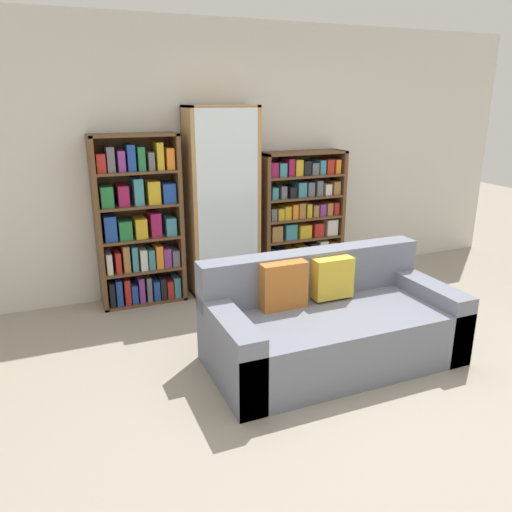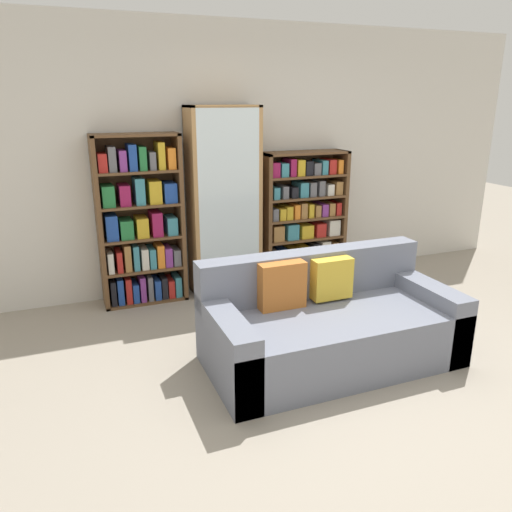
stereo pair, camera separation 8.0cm
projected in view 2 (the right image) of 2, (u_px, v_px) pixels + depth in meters
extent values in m
plane|color=gray|center=(343.00, 388.00, 3.53)|extent=(16.00, 16.00, 0.00)
cube|color=beige|center=(232.00, 159.00, 5.21)|extent=(7.01, 0.06, 2.70)
cube|color=slate|center=(332.00, 337.00, 3.81)|extent=(1.90, 0.92, 0.43)
cube|color=slate|center=(311.00, 273.00, 4.01)|extent=(1.90, 0.20, 0.37)
cube|color=slate|center=(226.00, 349.00, 3.50)|extent=(0.20, 0.92, 0.55)
cube|color=slate|center=(422.00, 313.00, 4.09)|extent=(0.20, 0.92, 0.55)
cube|color=#B76628|center=(282.00, 286.00, 3.76)|extent=(0.36, 0.12, 0.36)
cube|color=gold|center=(332.00, 278.00, 3.91)|extent=(0.32, 0.12, 0.32)
cube|color=brown|center=(99.00, 224.00, 4.69)|extent=(0.04, 0.32, 1.65)
cube|color=brown|center=(180.00, 217.00, 4.96)|extent=(0.04, 0.32, 1.65)
cube|color=brown|center=(134.00, 135.00, 4.58)|extent=(0.81, 0.32, 0.02)
cube|color=brown|center=(146.00, 299.00, 5.07)|extent=(0.81, 0.32, 0.02)
cube|color=brown|center=(138.00, 217.00, 4.96)|extent=(0.81, 0.01, 1.65)
cube|color=brown|center=(144.00, 268.00, 4.97)|extent=(0.73, 0.32, 0.02)
cube|color=brown|center=(142.00, 237.00, 4.87)|extent=(0.73, 0.32, 0.02)
cube|color=brown|center=(139.00, 205.00, 4.77)|extent=(0.73, 0.32, 0.02)
cube|color=brown|center=(137.00, 171.00, 4.68)|extent=(0.73, 0.32, 0.02)
cube|color=black|center=(113.00, 291.00, 4.91)|extent=(0.05, 0.24, 0.24)
cube|color=#1E4293|center=(120.00, 289.00, 4.93)|extent=(0.06, 0.24, 0.26)
cube|color=#AD231E|center=(128.00, 288.00, 4.96)|extent=(0.06, 0.24, 0.25)
cube|color=#1E4293|center=(135.00, 291.00, 4.99)|extent=(0.06, 0.24, 0.19)
cube|color=#7A3384|center=(142.00, 287.00, 5.00)|extent=(0.05, 0.24, 0.25)
cube|color=#5B5B60|center=(149.00, 286.00, 5.03)|extent=(0.05, 0.24, 0.25)
cube|color=#1E4293|center=(156.00, 287.00, 5.06)|extent=(0.06, 0.24, 0.20)
cube|color=black|center=(163.00, 286.00, 5.08)|extent=(0.06, 0.24, 0.22)
cube|color=#AD231E|center=(170.00, 286.00, 5.11)|extent=(0.06, 0.24, 0.18)
cube|color=teal|center=(176.00, 284.00, 5.14)|extent=(0.06, 0.24, 0.21)
cube|color=beige|center=(110.00, 261.00, 4.81)|extent=(0.05, 0.24, 0.20)
cube|color=#AD231E|center=(119.00, 260.00, 4.84)|extent=(0.05, 0.24, 0.20)
cube|color=olive|center=(127.00, 256.00, 4.86)|extent=(0.06, 0.24, 0.26)
cube|color=teal|center=(135.00, 256.00, 4.89)|extent=(0.05, 0.24, 0.24)
cube|color=beige|center=(144.00, 257.00, 4.92)|extent=(0.07, 0.24, 0.21)
cube|color=teal|center=(151.00, 257.00, 4.95)|extent=(0.06, 0.24, 0.20)
cube|color=orange|center=(159.00, 254.00, 4.98)|extent=(0.07, 0.24, 0.23)
cube|color=#7A3384|center=(167.00, 255.00, 5.01)|extent=(0.07, 0.24, 0.19)
cube|color=#5B5B60|center=(175.00, 256.00, 5.04)|extent=(0.07, 0.24, 0.16)
cube|color=#1E4293|center=(111.00, 227.00, 4.72)|extent=(0.11, 0.24, 0.24)
cube|color=#237038|center=(126.00, 228.00, 4.78)|extent=(0.12, 0.24, 0.18)
cube|color=gold|center=(141.00, 226.00, 4.83)|extent=(0.11, 0.24, 0.19)
cube|color=#8E1947|center=(156.00, 223.00, 4.87)|extent=(0.10, 0.24, 0.23)
cube|color=teal|center=(170.00, 225.00, 4.93)|extent=(0.10, 0.24, 0.17)
cube|color=#237038|center=(108.00, 195.00, 4.63)|extent=(0.11, 0.24, 0.20)
cube|color=#8E1947|center=(124.00, 195.00, 4.68)|extent=(0.10, 0.24, 0.19)
cube|color=teal|center=(139.00, 191.00, 4.72)|extent=(0.09, 0.24, 0.25)
cube|color=gold|center=(154.00, 191.00, 4.78)|extent=(0.12, 0.24, 0.22)
cube|color=#1E4293|center=(169.00, 192.00, 4.83)|extent=(0.12, 0.24, 0.19)
cube|color=#AD231E|center=(102.00, 162.00, 4.53)|extent=(0.08, 0.24, 0.17)
cube|color=#5B5B60|center=(111.00, 159.00, 4.55)|extent=(0.07, 0.24, 0.23)
cube|color=#7A3384|center=(122.00, 160.00, 4.59)|extent=(0.06, 0.24, 0.19)
cube|color=#1E4293|center=(131.00, 157.00, 4.61)|extent=(0.07, 0.24, 0.24)
cube|color=#237038|center=(141.00, 158.00, 4.65)|extent=(0.07, 0.24, 0.22)
cube|color=#5B5B60|center=(151.00, 160.00, 4.69)|extent=(0.06, 0.24, 0.17)
cube|color=gold|center=(160.00, 155.00, 4.70)|extent=(0.06, 0.24, 0.25)
cube|color=orange|center=(170.00, 158.00, 4.75)|extent=(0.07, 0.24, 0.20)
cube|color=#AD7F4C|center=(192.00, 205.00, 4.95)|extent=(0.04, 0.36, 1.90)
cube|color=#AD7F4C|center=(254.00, 200.00, 5.18)|extent=(0.04, 0.36, 1.90)
cube|color=#AD7F4C|center=(222.00, 106.00, 4.78)|extent=(0.70, 0.36, 0.02)
cube|color=#AD7F4C|center=(226.00, 288.00, 5.35)|extent=(0.70, 0.36, 0.02)
cube|color=#AD7F4C|center=(219.00, 199.00, 5.22)|extent=(0.70, 0.01, 1.90)
cube|color=silver|center=(230.00, 205.00, 4.91)|extent=(0.62, 0.01, 1.87)
cube|color=#AD7F4C|center=(225.00, 260.00, 5.25)|extent=(0.62, 0.32, 0.02)
cube|color=#AD7F4C|center=(225.00, 232.00, 5.16)|extent=(0.62, 0.32, 0.02)
cube|color=#AD7F4C|center=(224.00, 202.00, 5.06)|extent=(0.62, 0.32, 0.02)
cube|color=#AD7F4C|center=(223.00, 172.00, 4.97)|extent=(0.62, 0.32, 0.02)
cube|color=#AD7F4C|center=(223.00, 140.00, 4.88)|extent=(0.62, 0.32, 0.02)
cylinder|color=silver|center=(203.00, 286.00, 5.25)|extent=(0.01, 0.01, 0.09)
cone|color=silver|center=(203.00, 278.00, 5.23)|extent=(0.07, 0.07, 0.11)
cylinder|color=silver|center=(213.00, 285.00, 5.28)|extent=(0.01, 0.01, 0.09)
cone|color=silver|center=(212.00, 277.00, 5.25)|extent=(0.07, 0.07, 0.11)
cylinder|color=silver|center=(221.00, 284.00, 5.32)|extent=(0.01, 0.01, 0.09)
cone|color=silver|center=(221.00, 275.00, 5.29)|extent=(0.07, 0.07, 0.11)
cylinder|color=silver|center=(230.00, 282.00, 5.36)|extent=(0.01, 0.01, 0.09)
cone|color=silver|center=(229.00, 274.00, 5.33)|extent=(0.07, 0.07, 0.11)
cylinder|color=silver|center=(239.00, 282.00, 5.36)|extent=(0.01, 0.01, 0.09)
cone|color=silver|center=(239.00, 274.00, 5.34)|extent=(0.07, 0.07, 0.11)
cylinder|color=silver|center=(247.00, 281.00, 5.40)|extent=(0.01, 0.01, 0.09)
cone|color=silver|center=(247.00, 273.00, 5.37)|extent=(0.07, 0.07, 0.11)
cylinder|color=silver|center=(203.00, 258.00, 5.15)|extent=(0.01, 0.01, 0.08)
cone|color=silver|center=(202.00, 249.00, 5.12)|extent=(0.07, 0.07, 0.10)
cylinder|color=silver|center=(212.00, 257.00, 5.18)|extent=(0.01, 0.01, 0.08)
cone|color=silver|center=(211.00, 248.00, 5.15)|extent=(0.07, 0.07, 0.10)
cylinder|color=silver|center=(221.00, 256.00, 5.22)|extent=(0.01, 0.01, 0.08)
cone|color=silver|center=(220.00, 247.00, 5.19)|extent=(0.07, 0.07, 0.10)
cylinder|color=silver|center=(229.00, 254.00, 5.26)|extent=(0.01, 0.01, 0.08)
cone|color=silver|center=(229.00, 246.00, 5.23)|extent=(0.07, 0.07, 0.10)
cylinder|color=silver|center=(238.00, 254.00, 5.28)|extent=(0.01, 0.01, 0.08)
cone|color=silver|center=(238.00, 245.00, 5.25)|extent=(0.07, 0.07, 0.10)
cylinder|color=silver|center=(246.00, 252.00, 5.33)|extent=(0.01, 0.01, 0.08)
cone|color=silver|center=(246.00, 244.00, 5.30)|extent=(0.07, 0.07, 0.10)
cylinder|color=silver|center=(202.00, 229.00, 5.05)|extent=(0.01, 0.01, 0.08)
cone|color=silver|center=(201.00, 221.00, 5.03)|extent=(0.07, 0.07, 0.09)
cylinder|color=silver|center=(211.00, 228.00, 5.08)|extent=(0.01, 0.01, 0.08)
cone|color=silver|center=(211.00, 220.00, 5.05)|extent=(0.07, 0.07, 0.09)
cylinder|color=silver|center=(220.00, 227.00, 5.13)|extent=(0.01, 0.01, 0.08)
cone|color=silver|center=(220.00, 219.00, 5.11)|extent=(0.07, 0.07, 0.09)
cylinder|color=silver|center=(228.00, 226.00, 5.17)|extent=(0.01, 0.01, 0.08)
cone|color=silver|center=(228.00, 218.00, 5.15)|extent=(0.07, 0.07, 0.09)
cylinder|color=silver|center=(237.00, 225.00, 5.21)|extent=(0.01, 0.01, 0.08)
cone|color=silver|center=(237.00, 217.00, 5.18)|extent=(0.07, 0.07, 0.09)
cylinder|color=silver|center=(246.00, 225.00, 5.23)|extent=(0.01, 0.01, 0.08)
cone|color=silver|center=(246.00, 217.00, 5.20)|extent=(0.07, 0.07, 0.09)
cylinder|color=silver|center=(200.00, 199.00, 4.98)|extent=(0.01, 0.01, 0.07)
cone|color=silver|center=(200.00, 192.00, 4.96)|extent=(0.07, 0.07, 0.08)
cylinder|color=silver|center=(209.00, 198.00, 5.02)|extent=(0.01, 0.01, 0.07)
cone|color=silver|center=(209.00, 191.00, 4.99)|extent=(0.07, 0.07, 0.08)
cylinder|color=silver|center=(219.00, 198.00, 5.04)|extent=(0.01, 0.01, 0.07)
cone|color=silver|center=(219.00, 191.00, 5.02)|extent=(0.07, 0.07, 0.08)
cylinder|color=silver|center=(229.00, 198.00, 5.06)|extent=(0.01, 0.01, 0.07)
cone|color=silver|center=(229.00, 190.00, 5.04)|extent=(0.07, 0.07, 0.08)
cylinder|color=silver|center=(238.00, 197.00, 5.09)|extent=(0.01, 0.01, 0.07)
cone|color=silver|center=(238.00, 190.00, 5.07)|extent=(0.07, 0.07, 0.08)
cylinder|color=silver|center=(246.00, 196.00, 5.15)|extent=(0.01, 0.01, 0.07)
cone|color=silver|center=(246.00, 189.00, 5.12)|extent=(0.07, 0.07, 0.08)
cylinder|color=silver|center=(202.00, 167.00, 4.89)|extent=(0.01, 0.01, 0.09)
cone|color=silver|center=(201.00, 157.00, 4.86)|extent=(0.09, 0.09, 0.11)
cylinder|color=silver|center=(216.00, 166.00, 4.94)|extent=(0.01, 0.01, 0.09)
cone|color=silver|center=(216.00, 157.00, 4.91)|extent=(0.09, 0.09, 0.11)
cylinder|color=silver|center=(231.00, 166.00, 4.97)|extent=(0.01, 0.01, 0.09)
cone|color=silver|center=(230.00, 156.00, 4.94)|extent=(0.09, 0.09, 0.11)
cylinder|color=silver|center=(245.00, 165.00, 5.01)|extent=(0.01, 0.01, 0.09)
cone|color=silver|center=(245.00, 156.00, 4.99)|extent=(0.09, 0.09, 0.11)
cylinder|color=silver|center=(198.00, 135.00, 4.78)|extent=(0.01, 0.01, 0.08)
cone|color=silver|center=(198.00, 126.00, 4.75)|extent=(0.07, 0.07, 0.10)
cylinder|color=silver|center=(208.00, 135.00, 4.81)|extent=(0.01, 0.01, 0.08)
cone|color=silver|center=(208.00, 126.00, 4.78)|extent=(0.07, 0.07, 0.10)
cylinder|color=silver|center=(218.00, 135.00, 4.83)|extent=(0.01, 0.01, 0.08)
cone|color=silver|center=(218.00, 126.00, 4.80)|extent=(0.07, 0.07, 0.10)
cylinder|color=silver|center=(227.00, 135.00, 4.89)|extent=(0.01, 0.01, 0.08)
cone|color=silver|center=(227.00, 125.00, 4.87)|extent=(0.07, 0.07, 0.10)
cylinder|color=silver|center=(237.00, 134.00, 4.90)|extent=(0.01, 0.01, 0.08)
cone|color=silver|center=(237.00, 125.00, 4.87)|extent=(0.07, 0.07, 0.10)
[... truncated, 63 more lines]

